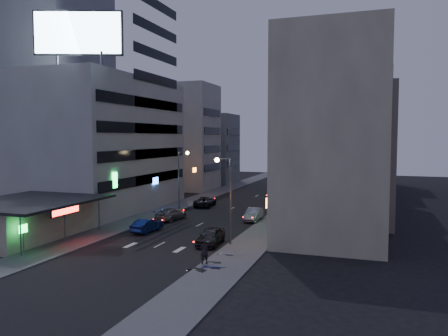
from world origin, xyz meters
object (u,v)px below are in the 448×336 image
at_px(parked_car_right_far, 274,194).
at_px(road_car_silver, 171,214).
at_px(scooter_silver_a, 225,260).
at_px(person, 204,251).
at_px(scooter_blue, 221,259).
at_px(parked_car_left, 205,201).
at_px(road_car_blue, 147,225).
at_px(scooter_black_a, 207,263).
at_px(scooter_black_b, 221,255).
at_px(parked_car_right_near, 211,236).
at_px(scooter_silver_b, 235,248).
at_px(parked_car_right_mid, 253,215).

height_order(parked_car_right_far, road_car_silver, parked_car_right_far).
distance_m(parked_car_right_far, road_car_silver, 23.70).
bearing_deg(parked_car_right_far, road_car_silver, -112.03).
xyz_separation_m(road_car_silver, scooter_silver_a, (12.50, -16.23, -0.11)).
xyz_separation_m(road_car_silver, person, (10.69, -16.10, 0.35)).
bearing_deg(person, scooter_blue, 119.97).
height_order(parked_car_left, road_car_blue, parked_car_left).
xyz_separation_m(scooter_black_a, scooter_black_b, (0.24, 2.53, -0.09)).
xyz_separation_m(parked_car_right_near, scooter_silver_b, (3.28, -2.99, -0.12)).
relative_size(road_car_blue, scooter_black_a, 2.13).
bearing_deg(parked_car_right_far, scooter_blue, -86.30).
bearing_deg(person, scooter_black_a, 75.00).
xyz_separation_m(road_car_blue, scooter_silver_b, (11.58, -5.89, -0.03)).
relative_size(road_car_silver, scooter_blue, 2.46).
height_order(parked_car_right_mid, scooter_blue, parked_car_right_mid).
distance_m(parked_car_right_mid, scooter_silver_b, 15.85).
bearing_deg(road_car_silver, scooter_blue, 132.21).
height_order(parked_car_right_near, scooter_silver_a, parked_car_right_near).
xyz_separation_m(parked_car_right_near, road_car_blue, (-8.31, 2.90, -0.09)).
bearing_deg(scooter_silver_b, parked_car_right_near, 51.85).
height_order(parked_car_right_mid, parked_car_right_far, parked_car_right_far).
bearing_deg(scooter_black_b, parked_car_left, 12.06).
distance_m(parked_car_right_near, scooter_blue, 7.58).
height_order(parked_car_right_far, person, person).
xyz_separation_m(parked_car_left, person, (10.58, -27.26, 0.36)).
bearing_deg(parked_car_left, parked_car_right_far, -130.80).
relative_size(parked_car_right_mid, road_car_silver, 0.89).
bearing_deg(scooter_silver_b, scooter_blue, -174.10).
distance_m(parked_car_left, scooter_silver_a, 30.05).
height_order(parked_car_left, scooter_blue, parked_car_left).
bearing_deg(parked_car_left, scooter_black_a, 105.22).
distance_m(person, scooter_blue, 1.67).
xyz_separation_m(road_car_blue, person, (10.13, -9.20, 0.38)).
xyz_separation_m(parked_car_left, scooter_blue, (12.15, -27.73, 0.03)).
relative_size(scooter_black_a, scooter_black_b, 1.16).
bearing_deg(scooter_silver_b, parked_car_right_far, 11.30).
distance_m(parked_car_right_near, scooter_black_a, 8.46).
xyz_separation_m(scooter_silver_a, scooter_black_b, (-0.65, 0.96, 0.03)).
xyz_separation_m(parked_car_right_far, road_car_blue, (-7.23, -29.28, -0.04)).
xyz_separation_m(scooter_black_a, scooter_silver_b, (0.55, 5.01, -0.06)).
bearing_deg(parked_car_right_mid, parked_car_right_far, 93.34).
bearing_deg(road_car_silver, person, 129.31).
bearing_deg(scooter_black_a, scooter_black_b, 17.72).
height_order(scooter_silver_a, scooter_silver_b, scooter_silver_b).
relative_size(parked_car_right_mid, scooter_silver_a, 2.74).
bearing_deg(parked_car_left, scooter_silver_a, 107.92).
bearing_deg(scooter_black_a, person, 51.31).
bearing_deg(road_car_blue, scooter_black_a, 140.70).
bearing_deg(road_car_silver, scooter_black_b, 133.52).
bearing_deg(scooter_blue, road_car_blue, 40.45).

